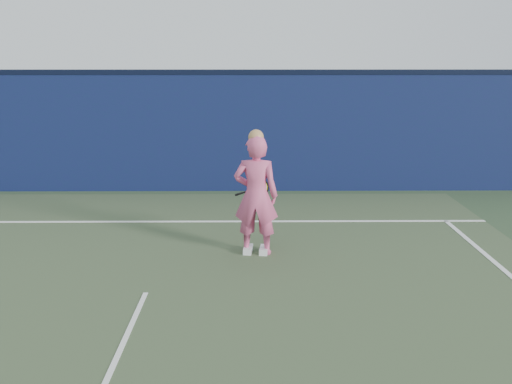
{
  "coord_description": "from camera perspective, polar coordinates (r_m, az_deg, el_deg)",
  "views": [
    {
      "loc": [
        1.33,
        -5.24,
        2.87
      ],
      "look_at": [
        1.39,
        2.43,
        0.95
      ],
      "focal_mm": 38.0,
      "sensor_mm": 36.0,
      "label": 1
    }
  ],
  "objects": [
    {
      "name": "racket",
      "position": [
        8.37,
        0.28,
        0.38
      ],
      "size": [
        0.54,
        0.16,
        0.29
      ],
      "rotation": [
        0.0,
        0.0,
        0.04
      ],
      "color": "black",
      "rests_on": "ground"
    },
    {
      "name": "court_lines",
      "position": [
        5.83,
        -14.05,
        -15.7
      ],
      "size": [
        11.0,
        12.04,
        0.01
      ],
      "color": "white",
      "rests_on": "court_surface"
    },
    {
      "name": "player",
      "position": [
        7.92,
        -0.0,
        -0.34
      ],
      "size": [
        0.69,
        0.5,
        1.86
      ],
      "rotation": [
        0.0,
        0.0,
        3.03
      ],
      "color": "#DA5584",
      "rests_on": "ground"
    },
    {
      "name": "wall_cap",
      "position": [
        11.82,
        -7.05,
        12.42
      ],
      "size": [
        24.0,
        0.42,
        0.1
      ],
      "primitive_type": "cube",
      "color": "black",
      "rests_on": "backstop_wall"
    },
    {
      "name": "backstop_wall",
      "position": [
        11.93,
        -6.87,
        6.17
      ],
      "size": [
        24.0,
        0.4,
        2.5
      ],
      "primitive_type": "cube",
      "color": "#0E1E3E",
      "rests_on": "ground"
    },
    {
      "name": "ground",
      "position": [
        6.12,
        -13.32,
        -14.29
      ],
      "size": [
        80.0,
        80.0,
        0.0
      ],
      "primitive_type": "plane",
      "color": "#304329",
      "rests_on": "ground"
    }
  ]
}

